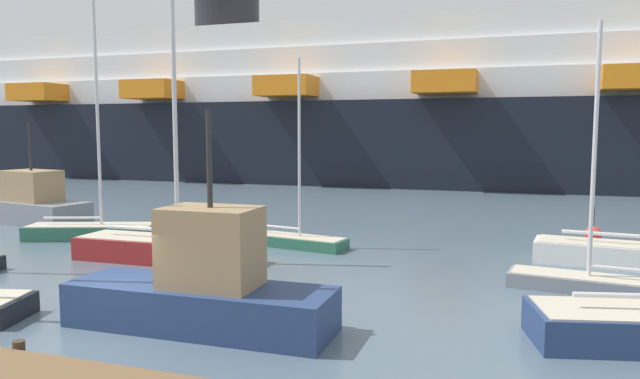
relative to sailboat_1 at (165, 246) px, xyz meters
The scene contains 9 objects.
ground_plane 7.99m from the sailboat_1, 66.11° to the right, with size 600.00×600.00×0.00m, color slate.
sailboat_1 is the anchor object (origin of this frame).
sailboat_2 15.33m from the sailboat_1, ahead, with size 5.79×2.10×8.26m.
sailboat_4 6.51m from the sailboat_1, 153.26° to the left, with size 6.04×3.46×11.24m.
sailboat_5 5.50m from the sailboat_1, 49.64° to the left, with size 5.08×2.14×7.99m.
fishing_boat_0 8.27m from the sailboat_1, 50.37° to the right, with size 6.90×2.11×5.52m.
fishing_boat_1 13.72m from the sailboat_1, 154.27° to the left, with size 7.68×3.81×5.40m.
channel_buoy_0 18.37m from the sailboat_1, 29.77° to the left, with size 0.75×0.75×1.68m.
cruise_ship 40.44m from the sailboat_1, 80.14° to the left, with size 137.01×22.22×21.76m.
Camera 1 is at (9.43, -11.94, 5.03)m, focal length 33.22 mm.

